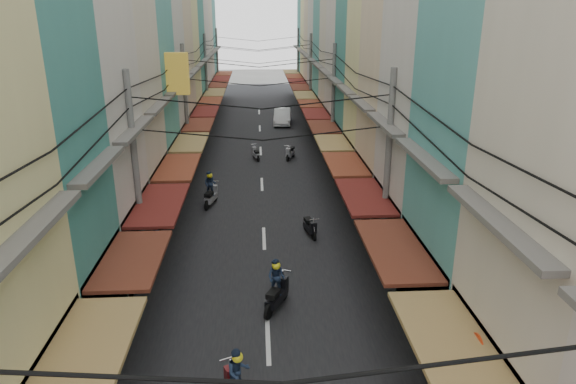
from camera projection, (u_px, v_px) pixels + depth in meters
name	position (u px, v px, depth m)	size (l,w,h in m)	color
ground	(267.00, 308.00, 18.59)	(160.00, 160.00, 0.00)	#60605C
road	(261.00, 158.00, 37.40)	(10.00, 80.00, 0.02)	black
sidewalk_left	(171.00, 159.00, 37.02)	(3.00, 80.00, 0.06)	gray
sidewalk_right	(349.00, 156.00, 37.76)	(3.00, 80.00, 0.06)	gray
building_row_left	(125.00, 18.00, 30.45)	(7.80, 67.67, 23.70)	beige
building_row_right	(388.00, 24.00, 31.36)	(7.80, 68.98, 22.59)	teal
utility_poles	(260.00, 74.00, 30.51)	(10.20, 66.13, 8.20)	slate
white_car	(282.00, 124.00, 48.66)	(5.14, 2.02, 1.81)	silver
bicycle	(470.00, 353.00, 16.12)	(0.59, 1.57, 1.08)	black
moving_scooters	(254.00, 234.00, 23.37)	(5.48, 26.54, 1.95)	black
parked_scooters	(380.00, 355.00, 15.30)	(12.76, 15.83, 1.01)	black
pedestrians	(175.00, 240.00, 21.63)	(10.78, 21.05, 2.21)	#261F2A
market_umbrella	(545.00, 342.00, 13.39)	(2.16, 2.16, 2.27)	#B2B2B7
traffic_sign	(475.00, 365.00, 12.03)	(0.10, 0.69, 3.16)	slate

